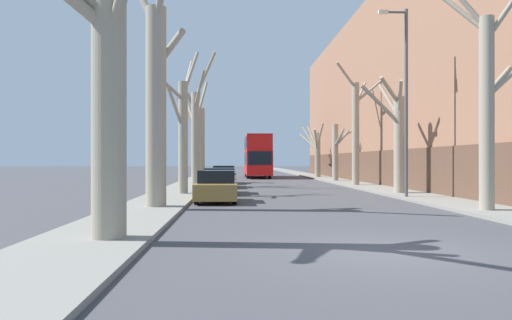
# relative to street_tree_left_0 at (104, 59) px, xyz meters

# --- Properties ---
(ground_plane) EXTENTS (300.00, 300.00, 0.00)m
(ground_plane) POSITION_rel_street_tree_left_0_xyz_m (5.76, -1.13, -4.00)
(ground_plane) COLOR #424247
(sidewalk_left) EXTENTS (2.60, 120.00, 0.12)m
(sidewalk_left) POSITION_rel_street_tree_left_0_xyz_m (-0.31, 48.87, -3.94)
(sidewalk_left) COLOR gray
(sidewalk_left) RESTS_ON ground
(sidewalk_right) EXTENTS (2.60, 120.00, 0.12)m
(sidewalk_right) POSITION_rel_street_tree_left_0_xyz_m (11.83, 48.87, -3.94)
(sidewalk_right) COLOR gray
(sidewalk_right) RESTS_ON ground
(building_facade_right) EXTENTS (10.08, 49.91, 14.35)m
(building_facade_right) POSITION_rel_street_tree_left_0_xyz_m (18.12, 30.79, 3.16)
(building_facade_right) COLOR #93664C
(building_facade_right) RESTS_ON ground
(street_tree_left_0) EXTENTS (3.80, 3.57, 8.30)m
(street_tree_left_0) POSITION_rel_street_tree_left_0_xyz_m (0.00, 0.00, 0.00)
(street_tree_left_0) COLOR gray
(street_tree_left_0) RESTS_ON ground
(street_tree_left_1) EXTENTS (2.53, 2.99, 9.97)m
(street_tree_left_1) POSITION_rel_street_tree_left_0_xyz_m (-0.05, 7.65, 0.23)
(street_tree_left_1) COLOR gray
(street_tree_left_1) RESTS_ON ground
(street_tree_left_2) EXTENTS (2.12, 3.58, 7.69)m
(street_tree_left_2) POSITION_rel_street_tree_left_0_xyz_m (0.20, 14.97, -0.57)
(street_tree_left_2) COLOR gray
(street_tree_left_2) RESTS_ON ground
(street_tree_left_3) EXTENTS (2.45, 4.83, 9.02)m
(street_tree_left_3) POSITION_rel_street_tree_left_0_xyz_m (0.27, 23.36, -0.07)
(street_tree_left_3) COLOR gray
(street_tree_left_3) RESTS_ON ground
(street_tree_left_4) EXTENTS (2.59, 1.97, 7.34)m
(street_tree_left_4) POSITION_rel_street_tree_left_0_xyz_m (-0.03, 30.07, -0.62)
(street_tree_left_4) COLOR gray
(street_tree_left_4) RESTS_ON ground
(street_tree_right_0) EXTENTS (3.73, 2.54, 8.99)m
(street_tree_right_0) POSITION_rel_street_tree_left_0_xyz_m (11.54, 5.80, 0.01)
(street_tree_right_0) COLOR gray
(street_tree_right_0) RESTS_ON ground
(street_tree_right_1) EXTENTS (2.33, 3.06, 6.15)m
(street_tree_right_1) POSITION_rel_street_tree_left_0_xyz_m (11.45, 14.98, -0.97)
(street_tree_right_1) COLOR gray
(street_tree_right_1) RESTS_ON ground
(street_tree_right_2) EXTENTS (4.24, 2.91, 8.60)m
(street_tree_right_2) POSITION_rel_street_tree_left_0_xyz_m (11.43, 23.61, 0.07)
(street_tree_right_2) COLOR gray
(street_tree_right_2) RESTS_ON ground
(street_tree_right_3) EXTENTS (3.06, 2.47, 5.18)m
(street_tree_right_3) POSITION_rel_street_tree_left_0_xyz_m (11.58, 30.93, -1.31)
(street_tree_right_3) COLOR gray
(street_tree_right_3) RESTS_ON ground
(street_tree_right_4) EXTENTS (2.12, 4.29, 5.65)m
(street_tree_right_4) POSITION_rel_street_tree_left_0_xyz_m (11.41, 40.35, -1.17)
(street_tree_right_4) COLOR gray
(street_tree_right_4) RESTS_ON ground
(double_decker_bus) EXTENTS (2.55, 11.10, 4.41)m
(double_decker_bus) POSITION_rel_street_tree_left_0_xyz_m (5.37, 42.19, -1.51)
(double_decker_bus) COLOR red
(double_decker_bus) RESTS_ON ground
(parked_car_0) EXTENTS (1.77, 3.92, 1.38)m
(parked_car_0) POSITION_rel_street_tree_left_0_xyz_m (2.07, 10.85, -3.34)
(parked_car_0) COLOR olive
(parked_car_0) RESTS_ON ground
(parked_car_1) EXTENTS (1.81, 4.23, 1.40)m
(parked_car_1) POSITION_rel_street_tree_left_0_xyz_m (2.07, 16.26, -3.35)
(parked_car_1) COLOR #4C5156
(parked_car_1) RESTS_ON ground
(parked_car_2) EXTENTS (1.84, 4.40, 1.31)m
(parked_car_2) POSITION_rel_street_tree_left_0_xyz_m (2.07, 22.66, -3.38)
(parked_car_2) COLOR olive
(parked_car_2) RESTS_ON ground
(parked_car_3) EXTENTS (1.87, 4.56, 1.40)m
(parked_car_3) POSITION_rel_street_tree_left_0_xyz_m (2.07, 28.53, -3.33)
(parked_car_3) COLOR #4C5156
(parked_car_3) RESTS_ON ground
(lamp_post) EXTENTS (1.40, 0.20, 8.92)m
(lamp_post) POSITION_rel_street_tree_left_0_xyz_m (10.83, 12.12, 0.93)
(lamp_post) COLOR #4C4F54
(lamp_post) RESTS_ON ground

